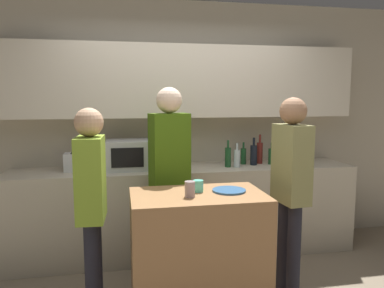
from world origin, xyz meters
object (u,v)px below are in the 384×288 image
at_px(person_center, 291,180).
at_px(person_right, 91,197).
at_px(plate_on_island, 229,190).
at_px(bottle_4, 260,152).
at_px(bottle_2, 243,156).
at_px(bottle_3, 254,155).
at_px(toaster, 78,162).
at_px(cup_1, 190,189).
at_px(potted_plant, 293,146).
at_px(bottle_5, 272,156).
at_px(bottle_0, 228,157).
at_px(bottle_6, 285,154).
at_px(microwave, 132,155).
at_px(bottle_1, 237,158).
at_px(cup_0, 198,186).
at_px(person_left, 170,166).

distance_m(person_center, person_right, 1.58).
bearing_deg(plate_on_island, bottle_4, 59.07).
relative_size(bottle_2, person_center, 0.15).
height_order(bottle_3, bottle_4, bottle_4).
bearing_deg(toaster, cup_1, -52.70).
distance_m(potted_plant, bottle_5, 0.28).
height_order(toaster, bottle_4, bottle_4).
bearing_deg(person_right, potted_plant, 120.11).
relative_size(bottle_0, person_center, 0.17).
xyz_separation_m(potted_plant, bottle_2, (-0.56, 0.05, -0.10)).
distance_m(bottle_6, person_center, 1.01).
xyz_separation_m(microwave, bottle_1, (1.09, -0.10, -0.05)).
xyz_separation_m(bottle_3, cup_0, (-0.83, -1.05, -0.06)).
xyz_separation_m(bottle_0, bottle_1, (0.09, -0.03, -0.01)).
bearing_deg(toaster, bottle_3, -0.53).
height_order(potted_plant, cup_1, potted_plant).
bearing_deg(bottle_0, bottle_1, -15.86).
bearing_deg(bottle_5, toaster, 179.76).
xyz_separation_m(bottle_6, cup_0, (-1.16, -0.95, -0.07)).
bearing_deg(plate_on_island, bottle_5, 53.45).
bearing_deg(person_center, plate_on_island, 89.88).
distance_m(bottle_6, cup_0, 1.50).
bearing_deg(plate_on_island, potted_plant, 45.83).
bearing_deg(cup_0, bottle_5, 45.28).
xyz_separation_m(bottle_5, cup_0, (-1.04, -1.05, -0.04)).
distance_m(potted_plant, person_right, 2.37).
xyz_separation_m(potted_plant, plate_on_island, (-1.07, -1.10, -0.18)).
xyz_separation_m(toaster, cup_0, (1.01, -1.06, -0.04)).
xyz_separation_m(microwave, person_center, (1.25, -1.05, -0.09)).
relative_size(bottle_6, cup_1, 2.77).
bearing_deg(bottle_3, person_right, -146.94).
bearing_deg(person_center, cup_0, 85.84).
distance_m(bottle_5, person_left, 1.32).
height_order(bottle_2, bottle_6, bottle_6).
xyz_separation_m(potted_plant, cup_1, (-1.39, -1.20, -0.13)).
bearing_deg(plate_on_island, bottle_6, 47.01).
bearing_deg(person_center, person_right, 85.83).
bearing_deg(person_center, bottle_0, 8.99).
bearing_deg(microwave, bottle_3, -0.68).
relative_size(bottle_1, bottle_6, 0.78).
distance_m(bottle_5, plate_on_island, 1.36).
xyz_separation_m(microwave, plate_on_island, (0.71, -1.10, -0.14)).
height_order(toaster, person_right, person_right).
bearing_deg(potted_plant, bottle_4, 170.42).
bearing_deg(bottle_4, person_center, -98.00).
distance_m(bottle_1, bottle_6, 0.54).
relative_size(bottle_4, person_right, 0.20).
bearing_deg(potted_plant, person_center, -116.71).
xyz_separation_m(bottle_3, person_left, (-0.99, -0.53, 0.01)).
bearing_deg(bottle_5, potted_plant, 1.94).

